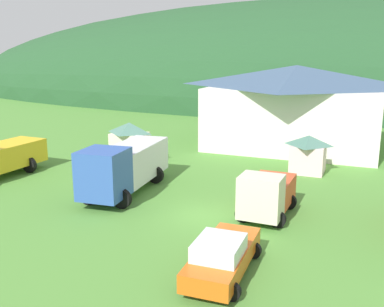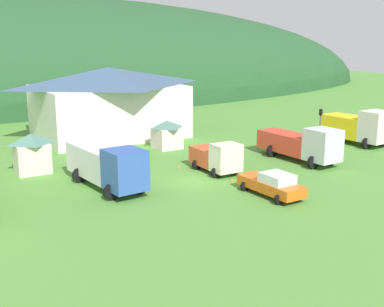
% 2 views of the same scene
% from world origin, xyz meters
% --- Properties ---
extents(ground_plane, '(200.00, 200.00, 0.00)m').
position_xyz_m(ground_plane, '(0.00, 0.00, 0.00)').
color(ground_plane, '#518C38').
extents(forested_hill_backdrop, '(160.98, 60.00, 34.98)m').
position_xyz_m(forested_hill_backdrop, '(0.00, 62.58, 0.00)').
color(forested_hill_backdrop, '#234C28').
rests_on(forested_hill_backdrop, ground).
extents(depot_building, '(15.37, 11.54, 7.24)m').
position_xyz_m(depot_building, '(1.26, 19.10, 3.73)').
color(depot_building, white).
rests_on(depot_building, ground).
extents(play_shed_cream, '(2.72, 2.23, 3.12)m').
position_xyz_m(play_shed_cream, '(-9.42, 8.49, 1.61)').
color(play_shed_cream, beige).
rests_on(play_shed_cream, ground).
extents(play_shed_pink, '(2.47, 2.58, 2.67)m').
position_xyz_m(play_shed_pink, '(3.70, 10.79, 1.37)').
color(play_shed_pink, beige).
rests_on(play_shed_pink, ground).
extents(box_truck_blue, '(3.60, 8.39, 3.22)m').
position_xyz_m(box_truck_blue, '(-5.88, 1.79, 1.72)').
color(box_truck_blue, '#3356AD').
rests_on(box_truck_blue, ground).
extents(light_truck_cream, '(2.61, 4.74, 2.51)m').
position_xyz_m(light_truck_cream, '(2.95, 1.14, 1.25)').
color(light_truck_cream, beige).
rests_on(light_truck_cream, ground).
extents(service_pickup_orange, '(2.38, 5.09, 1.66)m').
position_xyz_m(service_pickup_orange, '(2.82, -5.60, 0.83)').
color(service_pickup_orange, orange).
rests_on(service_pickup_orange, ground).
extents(traffic_cone_near_pickup, '(0.36, 0.36, 0.60)m').
position_xyz_m(traffic_cone_near_pickup, '(2.48, -1.48, 0.00)').
color(traffic_cone_near_pickup, orange).
rests_on(traffic_cone_near_pickup, ground).
extents(traffic_cone_mid_row, '(0.36, 0.36, 0.59)m').
position_xyz_m(traffic_cone_mid_row, '(1.13, 4.03, 0.00)').
color(traffic_cone_mid_row, orange).
rests_on(traffic_cone_mid_row, ground).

